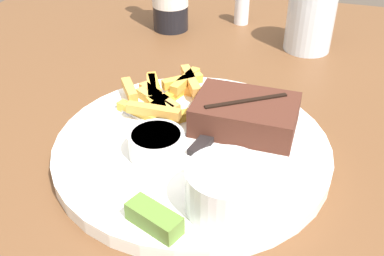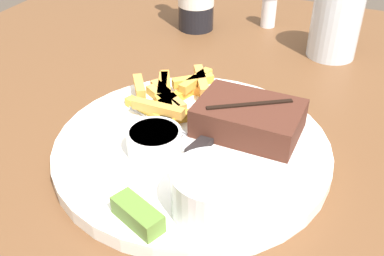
{
  "view_description": "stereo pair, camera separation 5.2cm",
  "coord_description": "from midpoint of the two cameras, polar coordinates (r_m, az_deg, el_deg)",
  "views": [
    {
      "loc": [
        0.12,
        -0.41,
        1.07
      ],
      "look_at": [
        0.0,
        0.0,
        0.77
      ],
      "focal_mm": 42.0,
      "sensor_mm": 36.0,
      "label": 1
    },
    {
      "loc": [
        0.17,
        -0.39,
        1.07
      ],
      "look_at": [
        0.0,
        0.0,
        0.77
      ],
      "focal_mm": 42.0,
      "sensor_mm": 36.0,
      "label": 2
    }
  ],
  "objects": [
    {
      "name": "dinner_plate",
      "position": [
        0.53,
        2.77,
        -2.67
      ],
      "size": [
        0.32,
        0.32,
        0.02
      ],
      "color": "white",
      "rests_on": "dining_table"
    },
    {
      "name": "dining_table",
      "position": [
        0.59,
        2.54,
        -9.34
      ],
      "size": [
        1.12,
        1.22,
        0.73
      ],
      "color": "brown",
      "rests_on": "ground_plane"
    },
    {
      "name": "drinking_glass",
      "position": [
        0.79,
        19.63,
        12.46
      ],
      "size": [
        0.08,
        0.08,
        0.12
      ],
      "color": "silver",
      "rests_on": "dining_table"
    },
    {
      "name": "pickle_spear",
      "position": [
        0.42,
        -3.43,
        -11.05
      ],
      "size": [
        0.06,
        0.04,
        0.02
      ],
      "color": "#567A2D",
      "rests_on": "dinner_plate"
    },
    {
      "name": "steak_portion",
      "position": [
        0.54,
        9.92,
        1.16
      ],
      "size": [
        0.12,
        0.09,
        0.04
      ],
      "color": "#472319",
      "rests_on": "dinner_plate"
    },
    {
      "name": "fork_utensil",
      "position": [
        0.58,
        -3.46,
        1.88
      ],
      "size": [
        0.13,
        0.06,
        0.0
      ],
      "rotation": [
        0.0,
        0.0,
        5.91
      ],
      "color": "#B7B7BC",
      "rests_on": "dinner_plate"
    },
    {
      "name": "dipping_sauce_cup",
      "position": [
        0.5,
        -1.89,
        -1.73
      ],
      "size": [
        0.06,
        0.06,
        0.03
      ],
      "color": "silver",
      "rests_on": "dinner_plate"
    },
    {
      "name": "coleslaw_cup",
      "position": [
        0.43,
        6.11,
        -7.86
      ],
      "size": [
        0.08,
        0.08,
        0.05
      ],
      "color": "white",
      "rests_on": "dinner_plate"
    },
    {
      "name": "knife_utensil",
      "position": [
        0.55,
        6.56,
        -0.0
      ],
      "size": [
        0.05,
        0.16,
        0.01
      ],
      "rotation": [
        0.0,
        0.0,
        1.36
      ],
      "color": "#B7B7BC",
      "rests_on": "dinner_plate"
    },
    {
      "name": "fries_pile",
      "position": [
        0.6,
        0.15,
        4.08
      ],
      "size": [
        0.14,
        0.14,
        0.02
      ],
      "color": "gold",
      "rests_on": "dinner_plate"
    },
    {
      "name": "salt_shaker",
      "position": [
        0.9,
        11.43,
        14.5
      ],
      "size": [
        0.03,
        0.03,
        0.07
      ],
      "color": "white",
      "rests_on": "dining_table"
    }
  ]
}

